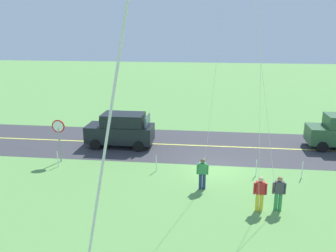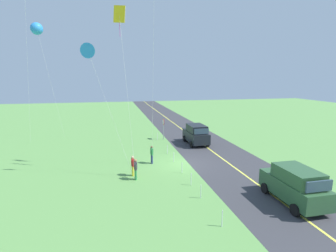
{
  "view_description": "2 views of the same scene",
  "coord_description": "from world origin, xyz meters",
  "px_view_note": "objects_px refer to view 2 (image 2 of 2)",
  "views": [
    {
      "loc": [
        0.39,
        19.21,
        7.85
      ],
      "look_at": [
        2.47,
        2.01,
        3.0
      ],
      "focal_mm": 38.7,
      "sensor_mm": 36.0,
      "label": 1
    },
    {
      "loc": [
        -20.7,
        5.97,
        7.54
      ],
      "look_at": [
        1.53,
        1.03,
        3.16
      ],
      "focal_mm": 27.17,
      "sensor_mm": 36.0,
      "label": 2
    }
  ],
  "objects_px": {
    "kite_orange_near": "(37,29)",
    "kite_red_low": "(120,18)",
    "person_child_watcher": "(133,165)",
    "car_suv_foreground": "(196,134)",
    "stop_sign": "(163,125)",
    "person_adult_near": "(136,169)",
    "kite_yellow_high": "(88,51)",
    "person_adult_companion": "(152,154)",
    "car_parked_west_near": "(295,185)"
  },
  "relations": [
    {
      "from": "car_parked_west_near",
      "to": "person_adult_near",
      "type": "relative_size",
      "value": 2.75
    },
    {
      "from": "car_suv_foreground",
      "to": "car_parked_west_near",
      "type": "xyz_separation_m",
      "value": [
        -14.56,
        -1.33,
        0.0
      ]
    },
    {
      "from": "car_suv_foreground",
      "to": "kite_orange_near",
      "type": "distance_m",
      "value": 22.45
    },
    {
      "from": "kite_red_low",
      "to": "person_adult_companion",
      "type": "bearing_deg",
      "value": -64.21
    },
    {
      "from": "stop_sign",
      "to": "kite_orange_near",
      "type": "relative_size",
      "value": 0.18
    },
    {
      "from": "kite_red_low",
      "to": "kite_yellow_high",
      "type": "xyz_separation_m",
      "value": [
        -0.47,
        2.34,
        -2.46
      ]
    },
    {
      "from": "kite_red_low",
      "to": "kite_orange_near",
      "type": "xyz_separation_m",
      "value": [
        13.99,
        9.09,
        1.31
      ]
    },
    {
      "from": "car_suv_foreground",
      "to": "car_parked_west_near",
      "type": "height_order",
      "value": "same"
    },
    {
      "from": "person_adult_companion",
      "to": "kite_orange_near",
      "type": "distance_m",
      "value": 21.18
    },
    {
      "from": "stop_sign",
      "to": "person_adult_companion",
      "type": "relative_size",
      "value": 1.6
    },
    {
      "from": "stop_sign",
      "to": "kite_orange_near",
      "type": "xyz_separation_m",
      "value": [
        4.34,
        14.33,
        11.35
      ]
    },
    {
      "from": "person_adult_companion",
      "to": "kite_yellow_high",
      "type": "xyz_separation_m",
      "value": [
        -1.66,
        4.79,
        8.52
      ]
    },
    {
      "from": "car_suv_foreground",
      "to": "stop_sign",
      "type": "xyz_separation_m",
      "value": [
        2.89,
        3.2,
        0.65
      ]
    },
    {
      "from": "person_adult_near",
      "to": "person_child_watcher",
      "type": "height_order",
      "value": "same"
    },
    {
      "from": "car_parked_west_near",
      "to": "kite_orange_near",
      "type": "bearing_deg",
      "value": 40.88
    },
    {
      "from": "car_suv_foreground",
      "to": "kite_orange_near",
      "type": "relative_size",
      "value": 0.32
    },
    {
      "from": "car_parked_west_near",
      "to": "person_child_watcher",
      "type": "relative_size",
      "value": 2.75
    },
    {
      "from": "person_adult_near",
      "to": "kite_red_low",
      "type": "distance_m",
      "value": 11.22
    },
    {
      "from": "kite_yellow_high",
      "to": "person_child_watcher",
      "type": "bearing_deg",
      "value": -106.77
    },
    {
      "from": "stop_sign",
      "to": "kite_yellow_high",
      "type": "height_order",
      "value": "kite_yellow_high"
    },
    {
      "from": "car_parked_west_near",
      "to": "person_adult_near",
      "type": "bearing_deg",
      "value": 58.14
    },
    {
      "from": "car_suv_foreground",
      "to": "kite_yellow_high",
      "type": "xyz_separation_m",
      "value": [
        -7.23,
        10.78,
        8.23
      ]
    },
    {
      "from": "stop_sign",
      "to": "person_adult_near",
      "type": "height_order",
      "value": "stop_sign"
    },
    {
      "from": "kite_yellow_high",
      "to": "car_parked_west_near",
      "type": "bearing_deg",
      "value": -121.18
    },
    {
      "from": "car_suv_foreground",
      "to": "kite_yellow_high",
      "type": "height_order",
      "value": "kite_yellow_high"
    },
    {
      "from": "kite_yellow_high",
      "to": "stop_sign",
      "type": "bearing_deg",
      "value": -36.79
    },
    {
      "from": "person_child_watcher",
      "to": "car_suv_foreground",
      "type": "bearing_deg",
      "value": 121.45
    },
    {
      "from": "car_parked_west_near",
      "to": "kite_red_low",
      "type": "height_order",
      "value": "kite_red_low"
    },
    {
      "from": "stop_sign",
      "to": "person_child_watcher",
      "type": "height_order",
      "value": "stop_sign"
    },
    {
      "from": "stop_sign",
      "to": "person_child_watcher",
      "type": "relative_size",
      "value": 1.6
    },
    {
      "from": "kite_orange_near",
      "to": "stop_sign",
      "type": "bearing_deg",
      "value": -106.85
    },
    {
      "from": "stop_sign",
      "to": "person_adult_companion",
      "type": "xyz_separation_m",
      "value": [
        -8.47,
        2.79,
        -0.94
      ]
    },
    {
      "from": "person_adult_near",
      "to": "person_adult_companion",
      "type": "xyz_separation_m",
      "value": [
        3.35,
        -1.74,
        0.0
      ]
    },
    {
      "from": "car_parked_west_near",
      "to": "kite_orange_near",
      "type": "xyz_separation_m",
      "value": [
        21.79,
        18.87,
        12.0
      ]
    },
    {
      "from": "car_suv_foreground",
      "to": "person_adult_companion",
      "type": "xyz_separation_m",
      "value": [
        -5.57,
        5.99,
        -0.29
      ]
    },
    {
      "from": "person_adult_companion",
      "to": "person_child_watcher",
      "type": "xyz_separation_m",
      "value": [
        -2.53,
        1.88,
        0.0
      ]
    },
    {
      "from": "kite_red_low",
      "to": "kite_yellow_high",
      "type": "height_order",
      "value": "kite_red_low"
    },
    {
      "from": "stop_sign",
      "to": "kite_yellow_high",
      "type": "xyz_separation_m",
      "value": [
        -10.12,
        7.57,
        7.59
      ]
    },
    {
      "from": "stop_sign",
      "to": "kite_yellow_high",
      "type": "distance_m",
      "value": 14.74
    },
    {
      "from": "person_adult_near",
      "to": "kite_orange_near",
      "type": "relative_size",
      "value": 0.12
    },
    {
      "from": "car_parked_west_near",
      "to": "car_suv_foreground",
      "type": "bearing_deg",
      "value": 5.22
    },
    {
      "from": "kite_red_low",
      "to": "person_adult_near",
      "type": "bearing_deg",
      "value": -161.94
    },
    {
      "from": "kite_red_low",
      "to": "kite_yellow_high",
      "type": "distance_m",
      "value": 3.42
    },
    {
      "from": "person_adult_companion",
      "to": "stop_sign",
      "type": "bearing_deg",
      "value": -133.75
    },
    {
      "from": "person_adult_companion",
      "to": "kite_yellow_high",
      "type": "distance_m",
      "value": 9.92
    },
    {
      "from": "kite_yellow_high",
      "to": "person_adult_companion",
      "type": "bearing_deg",
      "value": -70.9
    },
    {
      "from": "car_parked_west_near",
      "to": "person_adult_companion",
      "type": "distance_m",
      "value": 11.59
    },
    {
      "from": "kite_orange_near",
      "to": "kite_red_low",
      "type": "bearing_deg",
      "value": -146.98
    },
    {
      "from": "kite_red_low",
      "to": "car_suv_foreground",
      "type": "bearing_deg",
      "value": -51.32
    },
    {
      "from": "person_adult_near",
      "to": "kite_yellow_high",
      "type": "xyz_separation_m",
      "value": [
        1.69,
        3.04,
        8.52
      ]
    }
  ]
}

